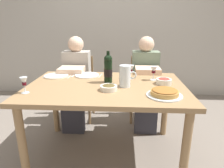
% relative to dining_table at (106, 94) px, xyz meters
% --- Properties ---
extents(ground_plane, '(8.00, 8.00, 0.00)m').
position_rel_dining_table_xyz_m(ground_plane, '(0.00, 0.00, -0.67)').
color(ground_plane, slate).
extents(back_wall, '(8.00, 0.10, 2.80)m').
position_rel_dining_table_xyz_m(back_wall, '(0.00, 1.91, 0.73)').
color(back_wall, '#B2ADA3').
rests_on(back_wall, ground).
extents(dining_table, '(1.50, 1.00, 0.76)m').
position_rel_dining_table_xyz_m(dining_table, '(0.00, 0.00, 0.00)').
color(dining_table, '#9E7A51').
rests_on(dining_table, ground).
extents(wine_bottle, '(0.08, 0.08, 0.31)m').
position_rel_dining_table_xyz_m(wine_bottle, '(0.01, 0.10, 0.23)').
color(wine_bottle, black).
rests_on(wine_bottle, dining_table).
extents(water_pitcher, '(0.16, 0.11, 0.20)m').
position_rel_dining_table_xyz_m(water_pitcher, '(0.18, -0.03, 0.18)').
color(water_pitcher, silver).
rests_on(water_pitcher, dining_table).
extents(baked_tart, '(0.29, 0.29, 0.06)m').
position_rel_dining_table_xyz_m(baked_tart, '(0.50, -0.26, 0.12)').
color(baked_tart, silver).
rests_on(baked_tart, dining_table).
extents(salad_bowl, '(0.15, 0.15, 0.06)m').
position_rel_dining_table_xyz_m(salad_bowl, '(0.56, 0.07, 0.12)').
color(salad_bowl, silver).
rests_on(salad_bowl, dining_table).
extents(olive_bowl, '(0.15, 0.15, 0.05)m').
position_rel_dining_table_xyz_m(olive_bowl, '(0.04, -0.14, 0.12)').
color(olive_bowl, silver).
rests_on(olive_bowl, dining_table).
extents(wine_glass_left_diner, '(0.06, 0.06, 0.14)m').
position_rel_dining_table_xyz_m(wine_glass_left_diner, '(-0.67, -0.26, 0.19)').
color(wine_glass_left_diner, silver).
rests_on(wine_glass_left_diner, dining_table).
extents(wine_glass_right_diner, '(0.07, 0.07, 0.15)m').
position_rel_dining_table_xyz_m(wine_glass_right_diner, '(0.24, 0.24, 0.19)').
color(wine_glass_right_diner, silver).
rests_on(wine_glass_right_diner, dining_table).
extents(wine_glass_centre, '(0.07, 0.07, 0.14)m').
position_rel_dining_table_xyz_m(wine_glass_centre, '(0.47, 0.20, 0.19)').
color(wine_glass_centre, silver).
rests_on(wine_glass_centre, dining_table).
extents(dinner_plate_left_setting, '(0.27, 0.27, 0.01)m').
position_rel_dining_table_xyz_m(dinner_plate_left_setting, '(-0.58, 0.29, 0.10)').
color(dinner_plate_left_setting, silver).
rests_on(dinner_plate_left_setting, dining_table).
extents(dinner_plate_right_setting, '(0.27, 0.27, 0.01)m').
position_rel_dining_table_xyz_m(dinner_plate_right_setting, '(-0.24, 0.33, 0.10)').
color(dinner_plate_right_setting, white).
rests_on(dinner_plate_right_setting, dining_table).
extents(fork_left_setting, '(0.02, 0.16, 0.00)m').
position_rel_dining_table_xyz_m(fork_left_setting, '(-0.70, 0.29, 0.09)').
color(fork_left_setting, silver).
rests_on(fork_left_setting, dining_table).
extents(knife_left_setting, '(0.01, 0.18, 0.00)m').
position_rel_dining_table_xyz_m(knife_left_setting, '(-0.43, 0.29, 0.09)').
color(knife_left_setting, silver).
rests_on(knife_left_setting, dining_table).
extents(knife_right_setting, '(0.03, 0.18, 0.00)m').
position_rel_dining_table_xyz_m(knife_right_setting, '(-0.09, 0.33, 0.09)').
color(knife_right_setting, silver).
rests_on(knife_right_setting, dining_table).
extents(spoon_right_setting, '(0.03, 0.16, 0.00)m').
position_rel_dining_table_xyz_m(spoon_right_setting, '(-0.39, 0.33, 0.09)').
color(spoon_right_setting, silver).
rests_on(spoon_right_setting, dining_table).
extents(chair_left, '(0.40, 0.40, 0.87)m').
position_rel_dining_table_xyz_m(chair_left, '(-0.45, 0.87, -0.17)').
color(chair_left, '#9E7A51').
rests_on(chair_left, ground).
extents(diner_left, '(0.34, 0.50, 1.16)m').
position_rel_dining_table_xyz_m(diner_left, '(-0.45, 0.63, -0.05)').
color(diner_left, '#B7B2A8').
rests_on(diner_left, ground).
extents(chair_right, '(0.40, 0.40, 0.87)m').
position_rel_dining_table_xyz_m(chair_right, '(0.45, 0.91, -0.17)').
color(chair_right, '#9E7A51').
rests_on(chair_right, ground).
extents(diner_right, '(0.34, 0.50, 1.16)m').
position_rel_dining_table_xyz_m(diner_right, '(0.45, 0.68, -0.05)').
color(diner_right, gray).
rests_on(diner_right, ground).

